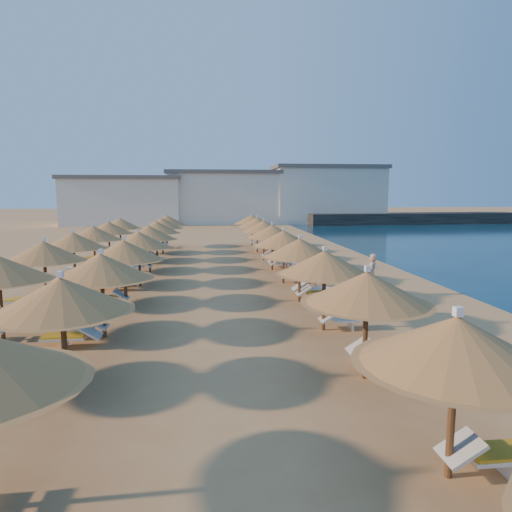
{
  "coord_description": "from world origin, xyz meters",
  "views": [
    {
      "loc": [
        -0.98,
        -17.75,
        4.37
      ],
      "look_at": [
        1.39,
        4.0,
        1.3
      ],
      "focal_mm": 32.0,
      "sensor_mm": 36.0,
      "label": 1
    }
  ],
  "objects": [
    {
      "name": "loungers",
      "position": [
        -2.1,
        1.99,
        0.34
      ],
      "size": [
        12.72,
        34.94,
        0.66
      ],
      "color": "silver",
      "rests_on": "ground"
    },
    {
      "name": "hotel_blocks",
      "position": [
        2.95,
        46.51,
        3.7
      ],
      "size": [
        43.95,
        9.61,
        8.1
      ],
      "color": "white",
      "rests_on": "ground"
    },
    {
      "name": "jetty",
      "position": [
        27.66,
        42.85,
        0.75
      ],
      "size": [
        30.16,
        5.45,
        1.5
      ],
      "primitive_type": "cube",
      "rotation": [
        0.0,
        0.0,
        0.05
      ],
      "color": "black",
      "rests_on": "ground"
    },
    {
      "name": "beachgoer_b",
      "position": [
        3.86,
        2.58,
        0.86
      ],
      "size": [
        1.05,
        1.04,
        1.71
      ],
      "primitive_type": "imported",
      "rotation": [
        0.0,
        0.0,
        -0.76
      ],
      "color": "tan",
      "rests_on": "ground"
    },
    {
      "name": "parasol_row_inland",
      "position": [
        -7.02,
        3.67,
        2.14
      ],
      "size": [
        3.08,
        25.98,
        2.7
      ],
      "color": "brown",
      "rests_on": "ground"
    },
    {
      "name": "beachgoer_a",
      "position": [
        5.87,
        0.37,
        0.92
      ],
      "size": [
        0.67,
        0.79,
        1.83
      ],
      "primitive_type": "imported",
      "rotation": [
        0.0,
        0.0,
        -1.99
      ],
      "color": "tan",
      "rests_on": "ground"
    },
    {
      "name": "ground",
      "position": [
        0.0,
        0.0,
        0.0
      ],
      "size": [
        220.0,
        220.0,
        0.0
      ],
      "primitive_type": "plane",
      "color": "tan",
      "rests_on": "ground"
    },
    {
      "name": "beachgoer_c",
      "position": [
        3.43,
        6.65,
        0.9
      ],
      "size": [
        1.14,
        0.79,
        1.8
      ],
      "primitive_type": "imported",
      "rotation": [
        0.0,
        0.0,
        -0.38
      ],
      "color": "tan",
      "rests_on": "ground"
    },
    {
      "name": "parasol_row_west",
      "position": [
        -4.1,
        1.77,
        2.14
      ],
      "size": [
        3.08,
        37.43,
        2.7
      ],
      "color": "brown",
      "rests_on": "ground"
    },
    {
      "name": "parasol_row_east",
      "position": [
        2.69,
        1.77,
        2.14
      ],
      "size": [
        3.08,
        37.43,
        2.7
      ],
      "color": "brown",
      "rests_on": "ground"
    }
  ]
}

